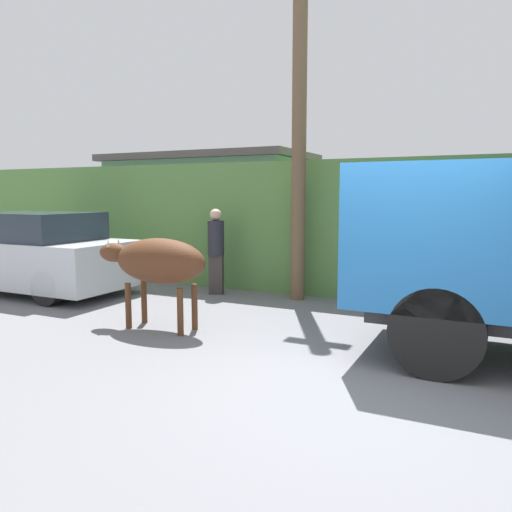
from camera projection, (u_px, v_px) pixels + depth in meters
ground_plane at (389, 383)px, 5.30m from camera, size 60.00×60.00×0.00m
hillside_embankment at (452, 223)px, 11.77m from camera, size 32.00×6.87×2.67m
building_backdrop at (209, 215)px, 12.40m from camera, size 4.95×2.70×2.97m
brown_cow at (157, 262)px, 7.38m from camera, size 1.88×0.68×1.36m
parked_suv at (33, 254)px, 10.24m from camera, size 4.25×1.88×1.64m
pedestrian_on_hill at (216, 247)px, 10.00m from camera, size 0.41×0.41×1.72m
utility_pole at (299, 122)px, 9.21m from camera, size 0.90×0.27×6.46m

